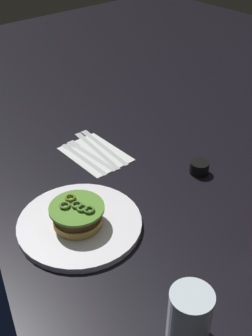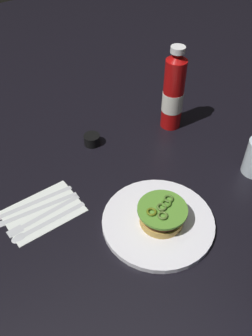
# 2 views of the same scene
# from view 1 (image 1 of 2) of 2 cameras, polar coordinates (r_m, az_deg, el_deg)

# --- Properties ---
(ground_plane) EXTENTS (3.00, 3.00, 0.00)m
(ground_plane) POSITION_cam_1_polar(r_m,az_deg,el_deg) (0.93, 2.73, -6.59)
(ground_plane) COLOR black
(dinner_plate) EXTENTS (0.26, 0.26, 0.01)m
(dinner_plate) POSITION_cam_1_polar(r_m,az_deg,el_deg) (0.91, -6.23, -7.46)
(dinner_plate) COLOR white
(dinner_plate) RESTS_ON ground_plane
(burger_sandwich) EXTENTS (0.11, 0.11, 0.05)m
(burger_sandwich) POSITION_cam_1_polar(r_m,az_deg,el_deg) (0.89, -6.56, -6.30)
(burger_sandwich) COLOR #BF9545
(burger_sandwich) RESTS_ON dinner_plate
(water_glass) EXTENTS (0.07, 0.07, 0.10)m
(water_glass) POSITION_cam_1_polar(r_m,az_deg,el_deg) (0.71, 8.51, -19.06)
(water_glass) COLOR silver
(water_glass) RESTS_ON ground_plane
(condiment_cup) EXTENTS (0.05, 0.05, 0.03)m
(condiment_cup) POSITION_cam_1_polar(r_m,az_deg,el_deg) (1.07, 9.81, 0.06)
(condiment_cup) COLOR black
(condiment_cup) RESTS_ON ground_plane
(napkin) EXTENTS (0.18, 0.13, 0.00)m
(napkin) POSITION_cam_1_polar(r_m,az_deg,el_deg) (1.13, -4.14, 1.90)
(napkin) COLOR silver
(napkin) RESTS_ON ground_plane
(butter_knife) EXTENTS (0.22, 0.03, 0.00)m
(butter_knife) POSITION_cam_1_polar(r_m,az_deg,el_deg) (1.17, -3.38, 3.28)
(butter_knife) COLOR silver
(butter_knife) RESTS_ON napkin
(steak_knife) EXTENTS (0.22, 0.04, 0.00)m
(steak_knife) POSITION_cam_1_polar(r_m,az_deg,el_deg) (1.16, -4.33, 2.86)
(steak_knife) COLOR silver
(steak_knife) RESTS_ON napkin
(fork_utensil) EXTENTS (0.19, 0.02, 0.00)m
(fork_utensil) POSITION_cam_1_polar(r_m,az_deg,el_deg) (1.14, -5.25, 2.20)
(fork_utensil) COLOR silver
(fork_utensil) RESTS_ON napkin
(spoon_utensil) EXTENTS (0.19, 0.03, 0.00)m
(spoon_utensil) POSITION_cam_1_polar(r_m,az_deg,el_deg) (1.14, -6.55, 1.97)
(spoon_utensil) COLOR silver
(spoon_utensil) RESTS_ON napkin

